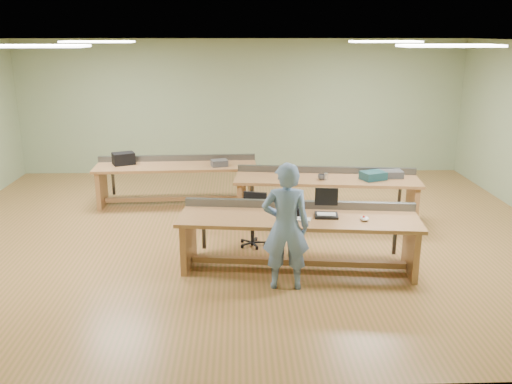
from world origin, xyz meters
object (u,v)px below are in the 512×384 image
(drinks_can, at_px, (326,177))
(workbench_back, at_px, (177,175))
(workbench_mid, at_px, (326,188))
(task_chair, at_px, (253,226))
(parts_bin_teal, at_px, (373,176))
(camera_bag, at_px, (293,208))
(workbench_front, at_px, (298,229))
(mug, at_px, (321,177))
(laptop_base, at_px, (326,215))
(parts_bin_grey, at_px, (390,174))
(person, at_px, (286,227))

(drinks_can, bearing_deg, workbench_back, 155.93)
(workbench_mid, distance_m, task_chair, 1.73)
(task_chair, bearing_deg, parts_bin_teal, 40.19)
(camera_bag, height_order, drinks_can, camera_bag)
(workbench_front, xyz_separation_m, drinks_can, (0.66, 1.85, 0.24))
(workbench_back, distance_m, mug, 2.82)
(workbench_mid, height_order, drinks_can, drinks_can)
(laptop_base, height_order, camera_bag, camera_bag)
(workbench_back, height_order, parts_bin_grey, parts_bin_grey)
(parts_bin_grey, distance_m, mug, 1.20)
(workbench_mid, relative_size, person, 1.95)
(workbench_mid, relative_size, laptop_base, 10.31)
(person, height_order, camera_bag, person)
(workbench_back, distance_m, parts_bin_grey, 3.89)
(workbench_mid, relative_size, parts_bin_teal, 8.27)
(parts_bin_teal, bearing_deg, workbench_front, -128.24)
(parts_bin_grey, bearing_deg, person, -127.76)
(person, relative_size, drinks_can, 14.27)
(camera_bag, bearing_deg, person, -92.46)
(workbench_front, height_order, parts_bin_teal, parts_bin_teal)
(task_chair, relative_size, parts_bin_grey, 1.89)
(workbench_back, height_order, person, person)
(drinks_can, bearing_deg, parts_bin_grey, 7.36)
(person, bearing_deg, mug, -105.47)
(task_chair, distance_m, drinks_can, 1.66)
(parts_bin_teal, bearing_deg, drinks_can, 179.94)
(task_chair, bearing_deg, mug, 54.78)
(workbench_mid, xyz_separation_m, parts_bin_teal, (0.76, -0.15, 0.26))
(person, height_order, laptop_base, person)
(workbench_back, xyz_separation_m, drinks_can, (2.63, -1.17, 0.25))
(laptop_base, xyz_separation_m, drinks_can, (0.29, 1.88, 0.04))
(workbench_back, bearing_deg, person, -66.42)
(parts_bin_grey, bearing_deg, workbench_mid, 179.69)
(workbench_mid, xyz_separation_m, camera_bag, (-0.77, -1.91, 0.27))
(camera_bag, bearing_deg, laptop_base, -4.26)
(workbench_mid, relative_size, mug, 26.54)
(person, bearing_deg, laptop_base, -133.92)
(parts_bin_teal, xyz_separation_m, mug, (-0.87, 0.02, -0.02))
(person, xyz_separation_m, laptop_base, (0.60, 0.56, -0.05))
(camera_bag, bearing_deg, parts_bin_teal, 59.89)
(workbench_front, distance_m, parts_bin_grey, 2.68)
(laptop_base, height_order, task_chair, task_chair)
(drinks_can, bearing_deg, camera_bag, -112.34)
(parts_bin_grey, relative_size, mug, 3.50)
(workbench_mid, distance_m, camera_bag, 2.08)
(camera_bag, bearing_deg, workbench_back, 133.66)
(camera_bag, relative_size, parts_bin_teal, 0.64)
(workbench_back, bearing_deg, workbench_front, -59.05)
(person, distance_m, laptop_base, 0.82)
(workbench_back, height_order, drinks_can, drinks_can)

